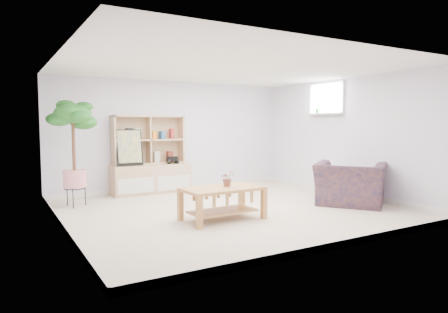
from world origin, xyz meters
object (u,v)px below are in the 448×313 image
storage_unit (151,155)px  coffee_table (223,203)px  floor_tree (74,153)px  armchair (350,181)px

storage_unit → coffee_table: size_ratio=1.34×
storage_unit → coffee_table: bearing=-87.2°
floor_tree → armchair: bearing=-28.6°
storage_unit → coffee_table: 2.85m
storage_unit → armchair: 4.03m
storage_unit → floor_tree: size_ratio=0.87×
armchair → storage_unit: bearing=5.9°
coffee_table → armchair: armchair is taller
storage_unit → floor_tree: 1.76m
coffee_table → floor_tree: size_ratio=0.64×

